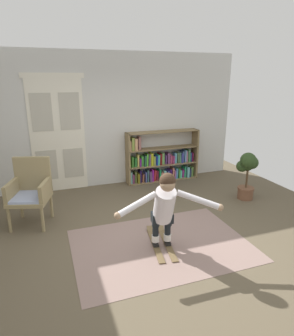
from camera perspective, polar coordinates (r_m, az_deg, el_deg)
The scene contains 9 objects.
ground_plane at distance 4.67m, azimuth 0.41°, elevation -13.28°, with size 7.20×7.20×0.00m, color brown.
back_wall at distance 6.59m, azimuth -7.36°, elevation 9.08°, with size 6.00×0.10×2.90m, color silver.
double_door at distance 6.43m, azimuth -16.91°, elevation 6.29°, with size 1.22×0.05×2.45m.
rug at distance 4.48m, azimuth 2.79°, elevation -14.67°, with size 2.55×1.78×0.01m, color gray.
bookshelf at distance 6.93m, azimuth 2.65°, elevation 1.31°, with size 1.74×0.30×1.18m.
wicker_chair at distance 5.23m, azimuth -21.67°, elevation -4.02°, with size 0.75×0.75×1.10m.
potted_plant at distance 6.17m, azimuth 18.84°, elevation -0.44°, with size 0.41×0.41×0.97m.
skis_pair at distance 4.50m, azimuth 2.70°, elevation -14.25°, with size 0.42×0.97×0.07m.
person_skier at distance 4.01m, azimuth 3.44°, elevation -7.15°, with size 1.41×0.74×1.14m.
Camera 1 is at (-1.37, -3.78, 2.37)m, focal length 31.44 mm.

